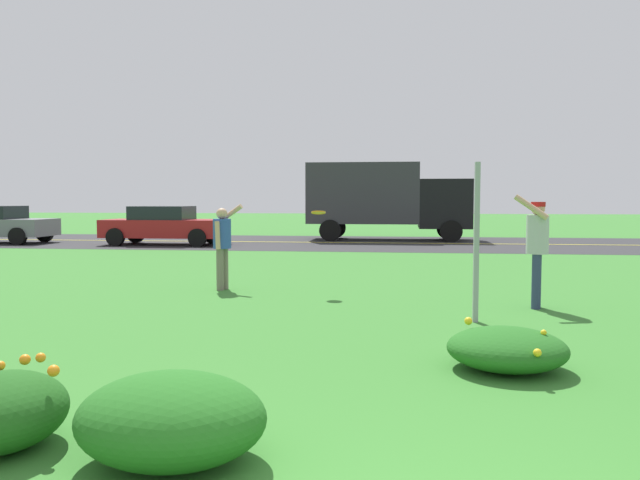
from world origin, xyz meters
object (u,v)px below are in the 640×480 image
frisbee_orange (318,213)px  box_truck_black (385,197)px  car_red_center_left (164,225)px  person_catcher_red_cap_gray_shirt (537,243)px  person_thrower_blue_shirt (222,241)px  sign_post_near_path (476,243)px

frisbee_orange → box_truck_black: (0.85, 15.02, 0.33)m
frisbee_orange → car_red_center_left: size_ratio=0.06×
person_catcher_red_cap_gray_shirt → person_thrower_blue_shirt: bearing=166.4°
person_catcher_red_cap_gray_shirt → car_red_center_left: person_catcher_red_cap_gray_shirt is taller
frisbee_orange → box_truck_black: box_truck_black is taller
sign_post_near_path → person_catcher_red_cap_gray_shirt: (1.08, 1.25, -0.09)m
person_catcher_red_cap_gray_shirt → box_truck_black: 16.39m
sign_post_near_path → person_catcher_red_cap_gray_shirt: 1.65m
sign_post_near_path → frisbee_orange: (-2.53, 2.36, 0.36)m
sign_post_near_path → frisbee_orange: 3.48m
car_red_center_left → box_truck_black: bearing=25.2°
car_red_center_left → person_catcher_red_cap_gray_shirt: bearing=-48.4°
person_thrower_blue_shirt → person_catcher_red_cap_gray_shirt: size_ratio=0.91×
person_thrower_blue_shirt → car_red_center_left: bearing=116.3°
person_thrower_blue_shirt → person_catcher_red_cap_gray_shirt: person_catcher_red_cap_gray_shirt is taller
frisbee_orange → person_catcher_red_cap_gray_shirt: bearing=-17.2°
sign_post_near_path → person_catcher_red_cap_gray_shirt: size_ratio=1.24×
person_thrower_blue_shirt → person_catcher_red_cap_gray_shirt: bearing=-13.6°
person_thrower_blue_shirt → frisbee_orange: person_thrower_blue_shirt is taller
frisbee_orange → car_red_center_left: (-7.30, 11.19, -0.73)m
box_truck_black → person_thrower_blue_shirt: bearing=-100.4°
person_catcher_red_cap_gray_shirt → frisbee_orange: person_catcher_red_cap_gray_shirt is taller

